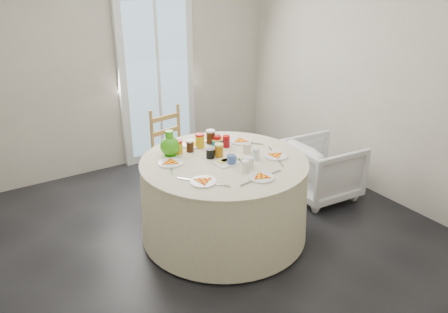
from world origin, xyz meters
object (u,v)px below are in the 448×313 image
wooden_chair (176,151)px  green_pitcher (170,144)px  table (224,199)px  armchair (323,163)px

wooden_chair → green_pitcher: (-0.40, -0.70, 0.40)m
table → wooden_chair: size_ratio=1.62×
table → wooden_chair: wooden_chair is taller
wooden_chair → green_pitcher: bearing=-128.9°
armchair → green_pitcher: bearing=84.6°
table → armchair: table is taller
wooden_chair → table: bearing=-102.0°
armchair → wooden_chair: bearing=56.5°
table → armchair: (1.32, 0.06, 0.02)m
wooden_chair → armchair: wooden_chair is taller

